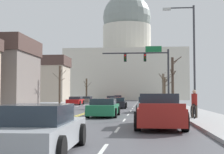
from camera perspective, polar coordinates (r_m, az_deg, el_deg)
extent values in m
cube|color=#4B4B50|center=(23.13, -6.15, -6.83)|extent=(14.00, 180.00, 0.06)
cube|color=yellow|center=(23.15, -6.44, -6.74)|extent=(0.10, 176.40, 0.00)
cube|color=yellow|center=(23.10, -5.85, -6.75)|extent=(0.10, 176.40, 0.00)
cube|color=silver|center=(9.11, -1.65, -12.57)|extent=(0.12, 2.20, 0.00)
cube|color=silver|center=(14.24, 0.94, -9.11)|extent=(0.12, 2.20, 0.00)
cube|color=silver|center=(19.41, 2.13, -7.48)|extent=(0.12, 2.20, 0.00)
cube|color=silver|center=(24.59, 2.82, -6.54)|extent=(0.12, 2.20, 0.00)
cube|color=silver|center=(29.77, 3.27, -5.92)|extent=(0.12, 2.20, 0.00)
cube|color=silver|center=(34.97, 3.58, -5.49)|extent=(0.12, 2.20, 0.00)
cube|color=silver|center=(40.16, 3.82, -5.17)|extent=(0.12, 2.20, 0.00)
cube|color=silver|center=(45.35, 4.00, -4.92)|extent=(0.12, 2.20, 0.00)
cube|color=silver|center=(50.55, 4.14, -4.72)|extent=(0.12, 2.20, 0.00)
cube|color=silver|center=(55.75, 4.25, -4.56)|extent=(0.12, 2.20, 0.00)
cube|color=silver|center=(60.94, 4.35, -4.43)|extent=(0.12, 2.20, 0.00)
cube|color=silver|center=(66.14, 4.43, -4.32)|extent=(0.12, 2.20, 0.00)
cube|color=silver|center=(71.34, 4.50, -4.22)|extent=(0.12, 2.20, 0.00)
cube|color=silver|center=(76.54, 4.56, -4.14)|extent=(0.12, 2.20, 0.00)
cube|color=silver|center=(81.74, 4.61, -4.06)|extent=(0.12, 2.20, 0.00)
cube|color=silver|center=(86.94, 4.66, -4.00)|extent=(0.12, 2.20, 0.00)
cube|color=silver|center=(21.00, -17.46, -7.01)|extent=(0.12, 2.20, 0.00)
cube|color=silver|center=(25.86, -12.96, -6.29)|extent=(0.12, 2.20, 0.00)
cube|color=silver|center=(30.84, -9.91, -5.78)|extent=(0.12, 2.20, 0.00)
cube|color=silver|center=(35.87, -7.71, -5.40)|extent=(0.12, 2.20, 0.00)
cube|color=silver|center=(40.95, -6.06, -5.11)|extent=(0.12, 2.20, 0.00)
cube|color=silver|center=(46.06, -4.78, -4.89)|extent=(0.12, 2.20, 0.00)
cube|color=silver|center=(51.18, -3.75, -4.70)|extent=(0.12, 2.20, 0.00)
cube|color=silver|center=(56.32, -2.91, -4.55)|extent=(0.12, 2.20, 0.00)
cube|color=silver|center=(61.47, -2.21, -4.42)|extent=(0.12, 2.20, 0.00)
cube|color=silver|center=(66.63, -1.62, -4.31)|extent=(0.12, 2.20, 0.00)
cube|color=silver|center=(71.79, -1.11, -4.22)|extent=(0.12, 2.20, 0.00)
cube|color=silver|center=(76.96, -0.67, -4.14)|extent=(0.12, 2.20, 0.00)
cube|color=silver|center=(82.13, -0.29, -4.07)|extent=(0.12, 2.20, 0.00)
cube|color=silver|center=(87.31, 0.05, -4.01)|extent=(0.12, 2.20, 0.00)
cube|color=#989898|center=(23.00, 15.23, -6.51)|extent=(3.00, 180.00, 0.14)
cylinder|color=#28282D|center=(38.99, 9.78, -0.09)|extent=(0.22, 0.22, 6.67)
cylinder|color=#28282D|center=(39.14, 4.03, 4.17)|extent=(7.80, 0.16, 0.16)
cube|color=black|center=(39.07, 5.75, 3.36)|extent=(0.32, 0.28, 0.92)
sphere|color=red|center=(38.94, 5.75, 3.80)|extent=(0.22, 0.22, 0.22)
sphere|color=#332B05|center=(38.91, 5.75, 3.39)|extent=(0.22, 0.22, 0.22)
sphere|color=black|center=(38.88, 5.75, 2.98)|extent=(0.22, 0.22, 0.22)
cube|color=black|center=(39.12, 2.31, 3.34)|extent=(0.32, 0.28, 0.92)
sphere|color=red|center=(38.99, 2.30, 3.78)|extent=(0.22, 0.22, 0.22)
sphere|color=#332B05|center=(38.96, 2.30, 3.37)|extent=(0.22, 0.22, 0.22)
sphere|color=black|center=(38.93, 2.30, 2.96)|extent=(0.22, 0.22, 0.22)
cube|color=#146033|center=(39.23, 7.23, 4.83)|extent=(1.90, 0.06, 0.70)
cylinder|color=#333338|center=(23.67, 14.12, 3.01)|extent=(0.14, 0.14, 7.64)
cylinder|color=#333338|center=(24.21, 11.76, 11.68)|extent=(1.88, 0.09, 0.09)
cube|color=#B2B2AD|center=(24.10, 9.49, 11.55)|extent=(0.56, 0.24, 0.16)
cube|color=beige|center=(95.89, 2.61, 0.16)|extent=(32.82, 23.27, 13.64)
cylinder|color=beige|center=(97.09, 2.60, 6.53)|extent=(14.05, 14.05, 7.94)
sphere|color=gray|center=(98.36, 2.59, 10.23)|extent=(14.10, 14.10, 14.10)
cube|color=black|center=(35.69, 0.95, -4.70)|extent=(1.84, 4.58, 0.61)
cube|color=#232D38|center=(35.27, 0.91, -3.90)|extent=(1.59, 2.09, 0.40)
cylinder|color=black|center=(37.16, -0.28, -4.86)|extent=(0.23, 0.64, 0.64)
cylinder|color=black|center=(37.06, 2.45, -4.86)|extent=(0.23, 0.64, 0.64)
cylinder|color=black|center=(34.35, -0.67, -5.01)|extent=(0.23, 0.64, 0.64)
cylinder|color=black|center=(34.24, 2.29, -5.01)|extent=(0.23, 0.64, 0.64)
cube|color=silver|center=(28.25, 6.35, -5.06)|extent=(1.88, 4.39, 0.67)
cube|color=#232D38|center=(27.94, 6.33, -3.91)|extent=(1.61, 2.14, 0.47)
cylinder|color=black|center=(29.63, 4.66, -5.32)|extent=(0.24, 0.65, 0.64)
cylinder|color=black|center=(29.61, 8.09, -5.30)|extent=(0.24, 0.65, 0.64)
cylinder|color=black|center=(26.94, 4.44, -5.55)|extent=(0.24, 0.65, 0.64)
cylinder|color=black|center=(26.92, 8.20, -5.53)|extent=(0.24, 0.65, 0.64)
cube|color=#1E7247|center=(22.46, -1.44, -5.64)|extent=(1.80, 4.45, 0.66)
cube|color=#232D38|center=(22.22, -1.50, -4.29)|extent=(1.58, 2.10, 0.41)
cylinder|color=black|center=(23.95, -3.18, -5.87)|extent=(0.22, 0.64, 0.64)
cylinder|color=black|center=(23.75, 1.13, -5.90)|extent=(0.22, 0.64, 0.64)
cylinder|color=black|center=(21.24, -4.31, -6.23)|extent=(0.22, 0.64, 0.64)
cylinder|color=black|center=(21.01, 0.55, -6.28)|extent=(0.22, 0.64, 0.64)
cube|color=maroon|center=(15.28, 8.23, -6.49)|extent=(1.97, 5.35, 0.72)
cube|color=#1E2833|center=(16.00, 8.10, -3.95)|extent=(1.79, 1.83, 0.60)
cube|color=maroon|center=(12.66, 8.72, -5.07)|extent=(1.78, 0.11, 0.22)
cylinder|color=black|center=(16.88, 4.71, -6.79)|extent=(0.29, 0.80, 0.80)
cylinder|color=black|center=(16.95, 11.29, -6.73)|extent=(0.29, 0.80, 0.80)
cylinder|color=black|center=(13.69, 4.45, -7.68)|extent=(0.29, 0.80, 0.80)
cylinder|color=black|center=(13.78, 12.57, -7.59)|extent=(0.29, 0.80, 0.80)
cube|color=#9EA3A8|center=(8.79, -12.80, -9.78)|extent=(1.90, 4.54, 0.62)
cube|color=#232D38|center=(8.57, -13.09, -6.27)|extent=(1.63, 2.06, 0.48)
cylinder|color=black|center=(10.40, -15.37, -9.51)|extent=(0.23, 0.64, 0.64)
cylinder|color=black|center=(9.96, -5.40, -9.90)|extent=(0.23, 0.64, 0.64)
cylinder|color=black|center=(7.25, -9.10, -12.47)|extent=(0.23, 0.64, 0.64)
cube|color=#B71414|center=(48.03, -6.39, -4.24)|extent=(1.89, 4.25, 0.62)
cube|color=#232D38|center=(48.40, -6.29, -3.63)|extent=(1.65, 1.89, 0.40)
cylinder|color=black|center=(46.55, -5.60, -4.47)|extent=(0.22, 0.64, 0.64)
cylinder|color=black|center=(46.95, -7.85, -4.45)|extent=(0.22, 0.64, 0.64)
cylinder|color=black|center=(49.14, -5.00, -4.40)|extent=(0.22, 0.64, 0.64)
cylinder|color=black|center=(49.52, -7.14, -4.37)|extent=(0.22, 0.64, 0.64)
cube|color=#6B6056|center=(56.88, -4.47, -4.08)|extent=(1.90, 4.61, 0.58)
cube|color=#232D38|center=(57.13, -4.42, -3.58)|extent=(1.62, 2.01, 0.41)
cylinder|color=black|center=(55.33, -3.85, -4.25)|extent=(0.24, 0.65, 0.64)
cylinder|color=black|center=(55.69, -5.66, -4.23)|extent=(0.24, 0.65, 0.64)
cylinder|color=black|center=(58.11, -3.33, -4.19)|extent=(0.24, 0.65, 0.64)
cylinder|color=black|center=(58.45, -5.06, -4.17)|extent=(0.24, 0.65, 0.64)
cube|color=#B71414|center=(68.53, -0.18, -3.91)|extent=(1.94, 4.54, 0.56)
cube|color=#232D38|center=(68.89, -0.16, -3.48)|extent=(1.66, 2.22, 0.47)
cylinder|color=black|center=(67.09, 0.52, -4.04)|extent=(0.24, 0.65, 0.64)
cylinder|color=black|center=(67.22, -1.04, -4.03)|extent=(0.24, 0.65, 0.64)
cylinder|color=black|center=(69.87, 0.65, -3.99)|extent=(0.24, 0.65, 0.64)
cylinder|color=black|center=(69.99, -0.84, -3.99)|extent=(0.24, 0.65, 0.64)
cube|color=#B71414|center=(81.57, 1.03, -3.73)|extent=(1.95, 4.68, 0.67)
cube|color=#232D38|center=(81.82, 1.04, -3.35)|extent=(1.68, 2.07, 0.42)
cylinder|color=black|center=(80.08, 1.64, -3.87)|extent=(0.23, 0.64, 0.64)
cylinder|color=black|center=(80.20, 0.29, -3.87)|extent=(0.23, 0.64, 0.64)
cylinder|color=black|center=(82.96, 1.74, -3.84)|extent=(0.23, 0.64, 0.64)
cylinder|color=black|center=(83.08, 0.44, -3.84)|extent=(0.23, 0.64, 0.64)
cube|color=#B2A38E|center=(68.86, -13.23, -1.21)|extent=(13.12, 6.77, 7.18)
cube|color=#47332D|center=(69.15, -13.19, 2.59)|extent=(13.64, 7.04, 1.99)
cylinder|color=#423328|center=(44.51, 10.49, -0.67)|extent=(0.35, 0.35, 6.31)
cylinder|color=#423328|center=(44.79, 10.68, 0.44)|extent=(0.48, 0.55, 1.02)
cylinder|color=#423328|center=(43.94, 10.73, 0.55)|extent=(0.40, 1.33, 0.75)
cylinder|color=#423328|center=(44.18, 10.30, 0.63)|extent=(0.45, 0.84, 1.09)
cylinder|color=#423328|center=(45.19, 10.42, 2.53)|extent=(0.11, 1.06, 0.97)
cylinder|color=#423328|center=(45.26, 10.85, 2.46)|extent=(0.84, 1.21, 0.83)
cylinder|color=#423328|center=(45.05, 10.43, 1.71)|extent=(0.12, 0.93, 1.00)
cylinder|color=#423328|center=(44.43, 11.22, 2.93)|extent=(1.23, 0.80, 0.86)
cylinder|color=brown|center=(50.56, -9.07, -1.29)|extent=(0.33, 0.33, 5.73)
cylinder|color=brown|center=(50.06, -8.86, 0.73)|extent=(0.68, 1.11, 1.08)
cylinder|color=brown|center=(51.17, -8.88, 1.49)|extent=(0.13, 1.06, 1.34)
cylinder|color=brown|center=(50.15, -8.50, 0.62)|extent=(1.26, 0.79, 1.04)
cylinder|color=brown|center=(50.91, -9.68, 0.13)|extent=(1.27, 0.37, 1.11)
cylinder|color=brown|center=(50.15, -8.94, 0.31)|extent=(0.54, 0.95, 1.49)
cylinder|color=brown|center=(51.24, -9.11, -0.30)|extent=(0.54, 1.32, 1.27)
cylinder|color=brown|center=(50.95, -8.66, -0.51)|extent=(0.61, 0.96, 0.61)
cylinder|color=#4C3D2D|center=(66.27, 9.17, -2.10)|extent=(0.34, 0.34, 4.77)
cylinder|color=#4C3D2D|center=(65.62, 9.16, -0.71)|extent=(0.18, 1.44, 1.05)
cylinder|color=#4C3D2D|center=(65.67, 9.38, -0.68)|extent=(0.54, 1.40, 0.96)
cylinder|color=#4C3D2D|center=(65.94, 9.63, -0.52)|extent=(1.16, 0.96, 1.42)
cylinder|color=#4C3D2D|center=(65.86, 9.11, -0.60)|extent=(0.25, 0.98, 1.47)
cylinder|color=#4C3D2D|center=(67.06, 9.04, -1.05)|extent=(0.28, 1.60, 0.99)
cylinder|color=#4C3D2D|center=(65.97, 9.80, -1.20)|extent=(1.53, 0.87, 1.07)
cylinder|color=#4C3D2D|center=(65.96, 9.68, -0.24)|extent=(1.24, 0.93, 0.91)
cylinder|color=#4C3D2D|center=(74.14, -4.46, -2.17)|extent=(0.37, 0.37, 4.92)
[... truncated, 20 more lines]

